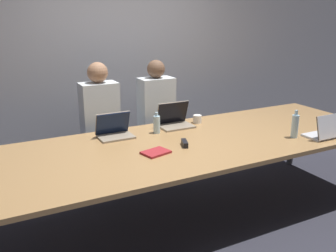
# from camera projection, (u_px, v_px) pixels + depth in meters

# --- Properties ---
(ground_plane) EXTENTS (24.00, 24.00, 0.00)m
(ground_plane) POSITION_uv_depth(u_px,v_px,m) (186.00, 215.00, 3.76)
(ground_plane) COLOR #2D2D38
(curtain_wall) EXTENTS (12.00, 0.06, 2.80)m
(curtain_wall) POSITION_uv_depth(u_px,v_px,m) (121.00, 57.00, 4.81)
(curtain_wall) COLOR #ADADB2
(curtain_wall) RESTS_ON ground_plane
(conference_table) EXTENTS (4.19, 1.41, 0.78)m
(conference_table) POSITION_uv_depth(u_px,v_px,m) (187.00, 147.00, 3.55)
(conference_table) COLOR #9E7547
(conference_table) RESTS_ON ground_plane
(laptop_far_midleft) EXTENTS (0.34, 0.25, 0.24)m
(laptop_far_midleft) POSITION_uv_depth(u_px,v_px,m) (114.00, 130.00, 3.66)
(laptop_far_midleft) COLOR gray
(laptop_far_midleft) RESTS_ON conference_table
(person_far_midleft) EXTENTS (0.40, 0.24, 1.45)m
(person_far_midleft) POSITION_uv_depth(u_px,v_px,m) (101.00, 129.00, 4.16)
(person_far_midleft) COLOR #2D2D38
(person_far_midleft) RESTS_ON ground_plane
(laptop_far_center) EXTENTS (0.36, 0.26, 0.26)m
(laptop_far_center) POSITION_uv_depth(u_px,v_px,m) (174.00, 119.00, 4.00)
(laptop_far_center) COLOR gray
(laptop_far_center) RESTS_ON conference_table
(person_far_center) EXTENTS (0.40, 0.24, 1.43)m
(person_far_center) POSITION_uv_depth(u_px,v_px,m) (156.00, 122.00, 4.47)
(person_far_center) COLOR #2D2D38
(person_far_center) RESTS_ON ground_plane
(cup_far_center) EXTENTS (0.09, 0.09, 0.09)m
(cup_far_center) POSITION_uv_depth(u_px,v_px,m) (197.00, 119.00, 4.14)
(cup_far_center) COLOR white
(cup_far_center) RESTS_ON conference_table
(bottle_far_center) EXTENTS (0.07, 0.07, 0.22)m
(bottle_far_center) POSITION_uv_depth(u_px,v_px,m) (157.00, 124.00, 3.77)
(bottle_far_center) COLOR #ADD1E0
(bottle_far_center) RESTS_ON conference_table
(laptop_near_right) EXTENTS (0.32, 0.24, 0.24)m
(laptop_near_right) POSITION_uv_depth(u_px,v_px,m) (325.00, 131.00, 3.63)
(laptop_near_right) COLOR silver
(laptop_near_right) RESTS_ON conference_table
(cup_near_right) EXTENTS (0.09, 0.09, 0.09)m
(cup_near_right) POSITION_uv_depth(u_px,v_px,m) (336.00, 127.00, 3.82)
(cup_near_right) COLOR white
(cup_near_right) RESTS_ON conference_table
(bottle_near_right) EXTENTS (0.07, 0.07, 0.28)m
(bottle_near_right) POSITION_uv_depth(u_px,v_px,m) (295.00, 126.00, 3.63)
(bottle_near_right) COLOR #ADD1E0
(bottle_near_right) RESTS_ON conference_table
(stapler) EXTENTS (0.09, 0.16, 0.05)m
(stapler) POSITION_uv_depth(u_px,v_px,m) (185.00, 143.00, 3.42)
(stapler) COLOR black
(stapler) RESTS_ON conference_table
(notebook) EXTENTS (0.26, 0.22, 0.02)m
(notebook) POSITION_uv_depth(u_px,v_px,m) (156.00, 152.00, 3.24)
(notebook) COLOR maroon
(notebook) RESTS_ON conference_table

